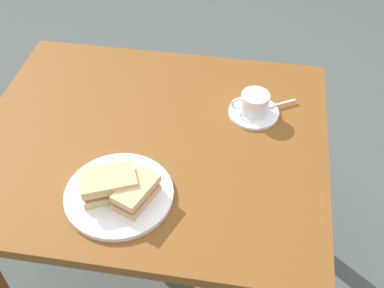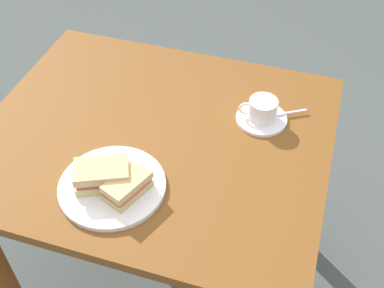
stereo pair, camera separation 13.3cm
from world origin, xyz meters
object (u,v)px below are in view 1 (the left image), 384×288
at_px(coffee_saucer, 254,112).
at_px(spoon, 277,105).
at_px(sandwich_plate, 119,195).
at_px(coffee_cup, 254,103).
at_px(sandwich_front, 109,184).
at_px(sandwich_back, 136,193).
at_px(dining_table, 154,173).

xyz_separation_m(coffee_saucer, spoon, (0.07, 0.04, 0.01)).
distance_m(sandwich_plate, coffee_cup, 0.49).
xyz_separation_m(sandwich_front, coffee_saucer, (0.34, 0.38, -0.04)).
bearing_deg(sandwich_back, sandwich_front, 171.55).
bearing_deg(dining_table, spoon, 28.36).
distance_m(dining_table, spoon, 0.43).
bearing_deg(sandwich_plate, spoon, 47.15).
bearing_deg(sandwich_back, sandwich_plate, 165.81).
bearing_deg(coffee_cup, spoon, 30.13).
bearing_deg(sandwich_front, sandwich_back, -8.45).
bearing_deg(sandwich_front, spoon, 45.68).
xyz_separation_m(coffee_saucer, coffee_cup, (-0.00, -0.00, 0.04)).
distance_m(dining_table, sandwich_back, 0.31).
height_order(sandwich_back, coffee_cup, coffee_cup).
distance_m(coffee_cup, spoon, 0.08).
relative_size(dining_table, coffee_saucer, 6.63).
distance_m(dining_table, sandwich_front, 0.31).
xyz_separation_m(sandwich_plate, coffee_saucer, (0.32, 0.37, -0.00)).
distance_m(sandwich_front, spoon, 0.58).
height_order(sandwich_plate, sandwich_front, sandwich_front).
height_order(sandwich_front, spoon, sandwich_front).
bearing_deg(sandwich_back, spoon, 52.09).
height_order(dining_table, spoon, spoon).
bearing_deg(coffee_cup, sandwich_plate, -130.15).
distance_m(sandwich_back, coffee_saucer, 0.47).
height_order(sandwich_plate, sandwich_back, sandwich_back).
distance_m(coffee_saucer, coffee_cup, 0.04).
relative_size(sandwich_back, coffee_saucer, 0.90).
distance_m(sandwich_back, spoon, 0.54).
xyz_separation_m(sandwich_front, coffee_cup, (0.34, 0.38, -0.00)).
relative_size(sandwich_front, spoon, 1.76).
bearing_deg(spoon, coffee_cup, -149.87).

